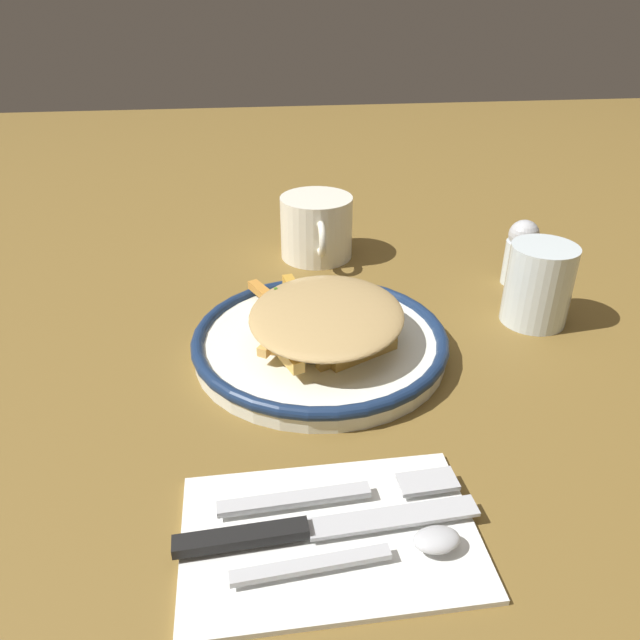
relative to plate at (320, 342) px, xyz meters
name	(u,v)px	position (x,y,z in m)	size (l,w,h in m)	color
ground_plane	(320,353)	(0.00, 0.00, -0.01)	(2.60, 2.60, 0.00)	brown
plate	(320,342)	(0.00, 0.00, 0.00)	(0.26, 0.26, 0.03)	white
fries_heap	(323,318)	(0.01, 0.00, 0.03)	(0.21, 0.19, 0.04)	#D79046
napkin	(330,533)	(0.23, -0.02, -0.01)	(0.13, 0.20, 0.01)	white
fork	(341,493)	(0.20, -0.01, 0.00)	(0.03, 0.18, 0.01)	silver
knife	(303,529)	(0.23, -0.04, 0.00)	(0.03, 0.21, 0.01)	black
spoon	(388,549)	(0.26, 0.01, 0.00)	(0.03, 0.15, 0.01)	silver
water_glass	(539,284)	(-0.04, 0.24, 0.03)	(0.07, 0.07, 0.09)	silver
coffee_mug	(317,227)	(-0.24, 0.02, 0.03)	(0.12, 0.10, 0.08)	white
salt_shaker	(521,252)	(-0.13, 0.26, 0.03)	(0.04, 0.04, 0.08)	silver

